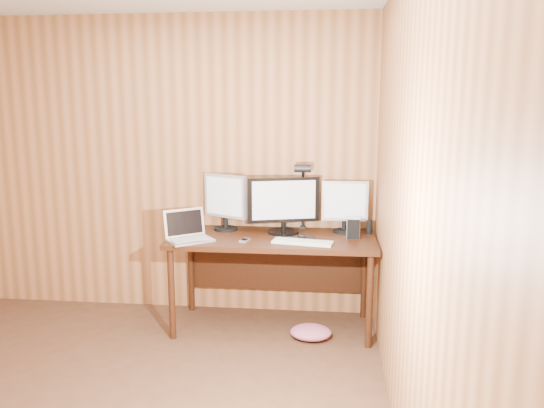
% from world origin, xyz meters
% --- Properties ---
extents(room_shell, '(4.00, 4.00, 4.00)m').
position_xyz_m(room_shell, '(0.00, 0.00, 1.25)').
color(room_shell, '#50301E').
rests_on(room_shell, ground).
extents(desk, '(1.60, 0.70, 0.75)m').
position_xyz_m(desk, '(0.93, 1.70, 0.63)').
color(desk, black).
rests_on(desk, floor).
extents(monitor_center, '(0.57, 0.25, 0.45)m').
position_xyz_m(monitor_center, '(1.00, 1.76, 0.99)').
color(monitor_center, black).
rests_on(monitor_center, desk).
extents(monitor_left, '(0.38, 0.22, 0.46)m').
position_xyz_m(monitor_left, '(0.52, 1.82, 1.00)').
color(monitor_left, black).
rests_on(monitor_left, desk).
extents(monitor_right, '(0.37, 0.18, 0.42)m').
position_xyz_m(monitor_right, '(1.49, 1.84, 0.97)').
color(monitor_right, black).
rests_on(monitor_right, desk).
extents(laptop, '(0.41, 0.39, 0.23)m').
position_xyz_m(laptop, '(0.30, 1.46, 0.81)').
color(laptop, silver).
rests_on(laptop, desk).
extents(keyboard, '(0.47, 0.21, 0.02)m').
position_xyz_m(keyboard, '(1.17, 1.45, 0.76)').
color(keyboard, white).
rests_on(keyboard, desk).
extents(mousepad, '(0.23, 0.20, 0.00)m').
position_xyz_m(mousepad, '(1.16, 1.56, 0.75)').
color(mousepad, black).
rests_on(mousepad, desk).
extents(mouse, '(0.08, 0.12, 0.04)m').
position_xyz_m(mouse, '(1.16, 1.56, 0.77)').
color(mouse, black).
rests_on(mouse, mousepad).
extents(hard_drive, '(0.10, 0.14, 0.16)m').
position_xyz_m(hard_drive, '(1.55, 1.67, 0.83)').
color(hard_drive, silver).
rests_on(hard_drive, desk).
extents(phone, '(0.08, 0.12, 0.01)m').
position_xyz_m(phone, '(0.73, 1.47, 0.76)').
color(phone, silver).
rests_on(phone, desk).
extents(speaker, '(0.05, 0.05, 0.11)m').
position_xyz_m(speaker, '(1.69, 1.80, 0.81)').
color(speaker, black).
rests_on(speaker, desk).
extents(desk_lamp, '(0.13, 0.19, 0.59)m').
position_xyz_m(desk_lamp, '(1.15, 1.86, 1.11)').
color(desk_lamp, black).
rests_on(desk_lamp, desk).
extents(fabric_pile, '(0.35, 0.29, 0.10)m').
position_xyz_m(fabric_pile, '(1.24, 1.44, 0.05)').
color(fabric_pile, '#C55F82').
rests_on(fabric_pile, floor).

